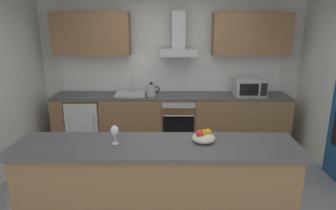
# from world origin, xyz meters

# --- Properties ---
(ground) EXTENTS (5.54, 4.80, 0.02)m
(ground) POSITION_xyz_m (0.00, 0.00, -0.01)
(ground) COLOR gray
(wall_back) EXTENTS (5.54, 0.12, 2.60)m
(wall_back) POSITION_xyz_m (0.00, 1.96, 1.30)
(wall_back) COLOR silver
(wall_back) RESTS_ON ground
(backsplash_tile) EXTENTS (3.86, 0.02, 0.66)m
(backsplash_tile) POSITION_xyz_m (0.00, 1.89, 1.23)
(backsplash_tile) COLOR white
(counter_back) EXTENTS (4.00, 0.60, 0.90)m
(counter_back) POSITION_xyz_m (0.00, 1.58, 0.45)
(counter_back) COLOR olive
(counter_back) RESTS_ON ground
(counter_island) EXTENTS (2.66, 0.64, 1.00)m
(counter_island) POSITION_xyz_m (-0.15, -0.79, 0.50)
(counter_island) COLOR olive
(counter_island) RESTS_ON ground
(upper_cabinets) EXTENTS (3.94, 0.32, 0.70)m
(upper_cabinets) POSITION_xyz_m (-0.00, 1.73, 1.91)
(upper_cabinets) COLOR olive
(oven) EXTENTS (0.60, 0.62, 0.80)m
(oven) POSITION_xyz_m (0.12, 1.55, 0.46)
(oven) COLOR slate
(oven) RESTS_ON ground
(refrigerator) EXTENTS (0.58, 0.60, 0.85)m
(refrigerator) POSITION_xyz_m (-1.48, 1.55, 0.43)
(refrigerator) COLOR white
(refrigerator) RESTS_ON ground
(microwave) EXTENTS (0.50, 0.38, 0.30)m
(microwave) POSITION_xyz_m (1.32, 1.52, 1.05)
(microwave) COLOR #B7BABC
(microwave) RESTS_ON counter_back
(sink) EXTENTS (0.50, 0.40, 0.26)m
(sink) POSITION_xyz_m (-0.69, 1.56, 0.93)
(sink) COLOR silver
(sink) RESTS_ON counter_back
(kettle) EXTENTS (0.29, 0.15, 0.24)m
(kettle) POSITION_xyz_m (-0.34, 1.52, 1.01)
(kettle) COLOR #B7BABC
(kettle) RESTS_ON counter_back
(range_hood) EXTENTS (0.62, 0.45, 0.72)m
(range_hood) POSITION_xyz_m (0.12, 1.68, 1.79)
(range_hood) COLOR #B7BABC
(wine_glass) EXTENTS (0.08, 0.08, 0.18)m
(wine_glass) POSITION_xyz_m (-0.53, -0.78, 1.12)
(wine_glass) COLOR silver
(wine_glass) RESTS_ON counter_island
(fruit_bowl) EXTENTS (0.22, 0.22, 0.13)m
(fruit_bowl) POSITION_xyz_m (0.30, -0.72, 1.04)
(fruit_bowl) COLOR beige
(fruit_bowl) RESTS_ON counter_island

